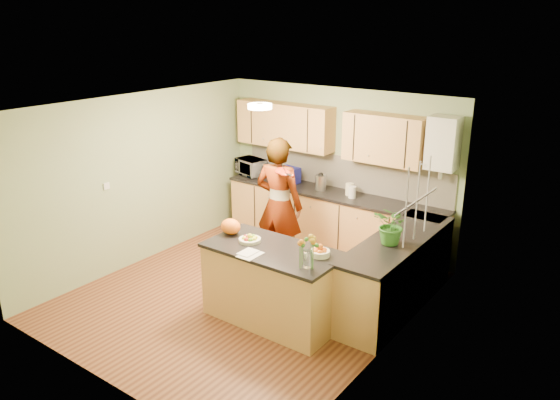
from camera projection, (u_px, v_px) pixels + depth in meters
The scene contains 28 objects.
floor at pixel (248, 295), 7.24m from camera, with size 4.50×4.50×0.00m, color #562A18.
ceiling at pixel (244, 106), 6.44m from camera, with size 4.00×4.50×0.02m, color silver.
wall_back at pixel (337, 168), 8.56m from camera, with size 4.00×0.02×2.50m, color gray.
wall_front at pixel (93, 270), 5.12m from camera, with size 4.00×0.02×2.50m, color gray.
wall_left at pixel (140, 179), 7.96m from camera, with size 0.02×4.50×2.50m, color gray.
wall_right at pixel (393, 243), 5.72m from camera, with size 0.02×4.50×2.50m, color gray.
back_counter at pixel (332, 221), 8.52m from camera, with size 3.64×0.62×0.94m.
right_counter at pixel (396, 273), 6.79m from camera, with size 0.62×2.24×0.94m.
splashback at pixel (342, 172), 8.51m from camera, with size 3.60×0.02×0.52m, color beige.
upper_cabinets at pixel (323, 131), 8.33m from camera, with size 3.20×0.34×0.70m.
boiler at pixel (443, 143), 7.28m from camera, with size 0.40×0.30×0.86m.
window_right at pixel (418, 201), 6.08m from camera, with size 0.01×1.30×1.05m.
light_switch at pixel (106, 186), 7.47m from camera, with size 0.02×0.09×0.09m, color silver.
ceiling_lamp at pixel (260, 106), 6.68m from camera, with size 0.30×0.30×0.07m.
peninsula_island at pixel (273, 284), 6.52m from camera, with size 1.63×0.84×0.94m.
fruit_dish at pixel (250, 239), 6.55m from camera, with size 0.27×0.27×0.09m.
orange_bowl at pixel (320, 251), 6.16m from camera, with size 0.23×0.23×0.13m.
flower_vase at pixel (308, 243), 5.80m from camera, with size 0.23×0.23×0.42m.
orange_bag at pixel (231, 226), 6.76m from camera, with size 0.26×0.22×0.20m, color orange.
papers at pixel (250, 254), 6.19m from camera, with size 0.21×0.28×0.01m, color white.
violinist at pixel (279, 205), 7.68m from camera, with size 0.71×0.47×1.96m, color tan.
violin at pixel (281, 171), 7.21m from camera, with size 0.61×0.24×0.12m, color #560C05, non-canonical shape.
microwave at pixel (251, 167), 9.27m from camera, with size 0.50×0.34×0.28m, color silver.
blue_box at pixel (289, 175), 8.83m from camera, with size 0.32×0.23×0.26m, color navy.
kettle at pixel (321, 182), 8.46m from camera, with size 0.17×0.17×0.32m.
jar_cream at pixel (349, 189), 8.23m from camera, with size 0.12×0.12×0.18m, color beige.
jar_white at pixel (352, 192), 8.10m from camera, with size 0.11×0.11×0.18m, color silver.
potted_plant at pixel (393, 225), 6.40m from camera, with size 0.43×0.37×0.48m, color #317025.
Camera 1 is at (4.15, -4.96, 3.51)m, focal length 35.00 mm.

